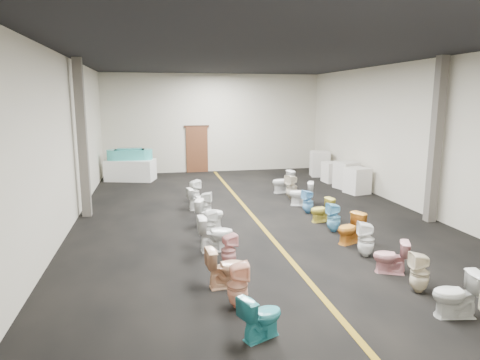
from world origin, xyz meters
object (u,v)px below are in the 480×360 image
(appliance_crate_b, at_px, (346,175))
(toilet_right_10, at_px, (292,187))
(toilet_left_4, at_px, (216,233))
(toilet_right_7, at_px, (322,210))
(display_table, at_px, (131,170))
(toilet_right_2, at_px, (420,273))
(appliance_crate_d, at_px, (320,164))
(toilet_right_8, at_px, (308,202))
(toilet_left_6, at_px, (210,213))
(toilet_right_6, at_px, (334,217))
(toilet_left_1, at_px, (238,285))
(toilet_right_3, at_px, (391,257))
(toilet_left_3, at_px, (229,250))
(toilet_left_8, at_px, (198,199))
(bathtub, at_px, (130,155))
(toilet_right_5, at_px, (350,229))
(toilet_left_0, at_px, (261,316))
(toilet_left_7, at_px, (205,205))
(toilet_left_9, at_px, (194,192))
(toilet_left_5, at_px, (210,225))
(appliance_crate_c, at_px, (333,172))
(toilet_left_2, at_px, (226,267))
(toilet_right_11, at_px, (283,182))
(appliance_crate_a, at_px, (357,181))
(toilet_right_4, at_px, (366,239))
(toilet_right_9, at_px, (301,194))
(toilet_right_1, at_px, (456,294))

(appliance_crate_b, relative_size, toilet_right_10, 1.19)
(toilet_left_4, relative_size, toilet_right_7, 1.22)
(display_table, xyz_separation_m, toilet_right_2, (5.51, -11.88, -0.07))
(appliance_crate_d, bearing_deg, toilet_right_8, -114.86)
(toilet_left_4, bearing_deg, toilet_right_2, -132.94)
(toilet_left_6, distance_m, toilet_right_6, 3.25)
(appliance_crate_d, xyz_separation_m, toilet_left_1, (-5.91, -11.18, -0.16))
(toilet_right_3, bearing_deg, appliance_crate_d, -169.93)
(toilet_left_3, height_order, toilet_left_8, toilet_left_8)
(bathtub, xyz_separation_m, toilet_right_5, (5.48, -9.21, -0.71))
(toilet_left_0, bearing_deg, bathtub, -13.30)
(toilet_left_7, bearing_deg, toilet_right_2, -135.84)
(toilet_left_8, height_order, toilet_left_9, toilet_left_9)
(toilet_left_3, relative_size, toilet_left_5, 0.98)
(appliance_crate_d, bearing_deg, toilet_left_4, -124.77)
(appliance_crate_d, height_order, toilet_left_7, appliance_crate_d)
(toilet_left_0, xyz_separation_m, toilet_right_3, (3.06, 1.74, 0.00))
(toilet_left_0, height_order, toilet_left_4, toilet_left_4)
(display_table, distance_m, appliance_crate_c, 8.41)
(appliance_crate_d, distance_m, toilet_left_9, 7.10)
(toilet_left_2, distance_m, toilet_right_7, 4.90)
(appliance_crate_c, height_order, toilet_right_8, appliance_crate_c)
(toilet_left_3, height_order, toilet_right_11, toilet_right_11)
(toilet_left_0, bearing_deg, toilet_left_2, -17.43)
(appliance_crate_c, xyz_separation_m, toilet_left_2, (-5.96, -8.93, -0.04))
(display_table, height_order, toilet_left_0, display_table)
(toilet_left_2, distance_m, toilet_right_11, 8.14)
(appliance_crate_b, height_order, toilet_left_8, appliance_crate_b)
(appliance_crate_c, height_order, toilet_left_2, appliance_crate_c)
(appliance_crate_a, xyz_separation_m, toilet_right_10, (-2.61, -0.41, -0.04))
(toilet_right_8, bearing_deg, toilet_right_2, -13.07)
(toilet_left_0, xyz_separation_m, toilet_right_7, (3.10, 5.38, -0.00))
(toilet_right_4, bearing_deg, appliance_crate_d, 176.45)
(appliance_crate_c, xyz_separation_m, appliance_crate_d, (0.00, 1.44, 0.14))
(toilet_left_4, distance_m, toilet_right_8, 4.11)
(appliance_crate_a, height_order, toilet_left_2, appliance_crate_a)
(toilet_right_6, bearing_deg, toilet_right_9, 177.28)
(appliance_crate_a, bearing_deg, appliance_crate_b, 90.00)
(toilet_left_8, height_order, toilet_right_9, toilet_right_9)
(toilet_right_2, distance_m, toilet_right_5, 2.67)
(toilet_left_6, height_order, toilet_left_8, toilet_left_6)
(toilet_right_8, relative_size, toilet_right_9, 0.91)
(toilet_left_3, bearing_deg, appliance_crate_b, -57.12)
(toilet_left_0, relative_size, toilet_right_9, 0.85)
(toilet_left_5, bearing_deg, toilet_left_8, -17.64)
(toilet_right_1, distance_m, toilet_right_5, 3.57)
(appliance_crate_d, relative_size, toilet_right_9, 1.40)
(bathtub, height_order, toilet_left_0, bathtub)
(toilet_right_5, bearing_deg, toilet_right_8, 157.33)
(appliance_crate_c, bearing_deg, toilet_left_1, -121.22)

